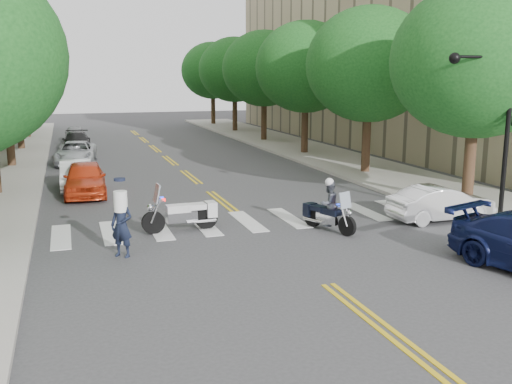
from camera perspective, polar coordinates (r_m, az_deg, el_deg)
name	(u,v)px	position (r m, az deg, el deg)	size (l,w,h in m)	color
ground	(328,285)	(14.21, 7.19, -9.18)	(140.00, 140.00, 0.00)	#38383A
sidewalk_right	(314,153)	(37.58, 5.83, 3.93)	(5.00, 60.00, 0.15)	#9E9991
tree_l_2	(3,66)	(34.08, -23.94, 11.49)	(6.40, 6.40, 8.45)	#382316
tree_l_3	(15,68)	(42.06, -22.96, 11.39)	(6.40, 6.40, 8.45)	#382316
tree_l_4	(23,69)	(50.04, -22.29, 11.31)	(6.40, 6.40, 8.45)	#382316
tree_l_5	(28,70)	(58.03, -21.81, 11.26)	(6.40, 6.40, 8.45)	#382316
tree_r_0	(477,61)	(23.17, 21.24, 12.13)	(6.40, 6.40, 8.45)	#382316
tree_r_1	(369,65)	(29.80, 11.24, 12.37)	(6.40, 6.40, 8.45)	#382316
tree_r_2	(306,67)	(36.97, 4.99, 12.34)	(6.40, 6.40, 8.45)	#382316
tree_r_3	(264,69)	(44.43, 0.81, 12.23)	(6.40, 6.40, 8.45)	#382316
tree_r_4	(235,70)	(52.05, -2.16, 12.12)	(6.40, 6.40, 8.45)	#382316
tree_r_5	(213,71)	(59.77, -4.36, 12.02)	(6.40, 6.40, 8.45)	#382316
traffic_signal_pole	(497,115)	(20.59, 22.96, 7.06)	(2.82, 0.42, 6.00)	black
motorcycle_police	(328,207)	(18.80, 7.17, -1.52)	(1.07, 2.09, 1.77)	black
motorcycle_parked	(187,214)	(18.83, -6.94, -2.19)	(2.52, 0.62, 1.63)	black
officer_standing	(122,225)	(16.37, -13.28, -3.27)	(0.66, 0.43, 1.81)	black
convertible	(441,203)	(21.02, 18.01, -1.08)	(1.31, 3.76, 1.24)	white
parked_car_a	(85,178)	(25.32, -16.74, 1.30)	(1.71, 4.24, 1.44)	red
parked_car_b	(76,175)	(26.83, -17.56, 1.62)	(1.35, 3.87, 1.28)	white
parked_car_c	(76,153)	(34.59, -17.57, 3.75)	(2.15, 4.66, 1.29)	#ACAFB4
parked_car_d	(77,141)	(40.69, -17.50, 4.84)	(1.80, 4.42, 1.28)	black
parked_car_e	(75,134)	(46.16, -17.65, 5.54)	(1.48, 3.68, 1.26)	gray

